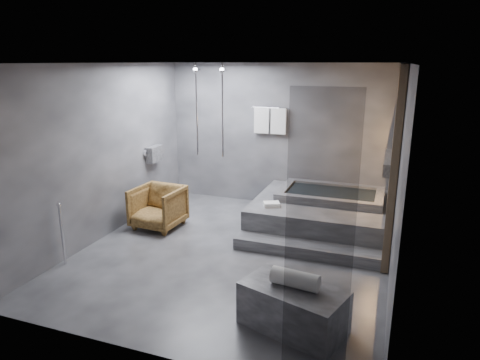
% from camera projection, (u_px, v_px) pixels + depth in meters
% --- Properties ---
extents(room, '(5.00, 5.04, 2.82)m').
position_uv_depth(room, '(265.00, 139.00, 6.18)').
color(room, '#2F2F32').
rests_on(room, ground).
extents(tub_deck, '(2.20, 2.00, 0.50)m').
position_uv_depth(tub_deck, '(319.00, 214.00, 7.46)').
color(tub_deck, '#343437').
rests_on(tub_deck, ground).
extents(tub_step, '(2.20, 0.36, 0.18)m').
position_uv_depth(tub_step, '(306.00, 249.00, 6.43)').
color(tub_step, '#343437').
rests_on(tub_step, ground).
extents(concrete_bench, '(1.23, 0.91, 0.49)m').
position_uv_depth(concrete_bench, '(293.00, 308.00, 4.63)').
color(concrete_bench, '#38383B').
rests_on(concrete_bench, ground).
extents(driftwood_chair, '(0.83, 0.85, 0.73)m').
position_uv_depth(driftwood_chair, '(158.00, 207.00, 7.46)').
color(driftwood_chair, '#432B10').
rests_on(driftwood_chair, ground).
extents(rolled_towel, '(0.54, 0.25, 0.19)m').
position_uv_depth(rolled_towel, '(295.00, 279.00, 4.55)').
color(rolled_towel, silver).
rests_on(rolled_towel, concrete_bench).
extents(deck_towel, '(0.31, 0.28, 0.07)m').
position_uv_depth(deck_towel, '(271.00, 204.00, 7.09)').
color(deck_towel, white).
rests_on(deck_towel, tub_deck).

